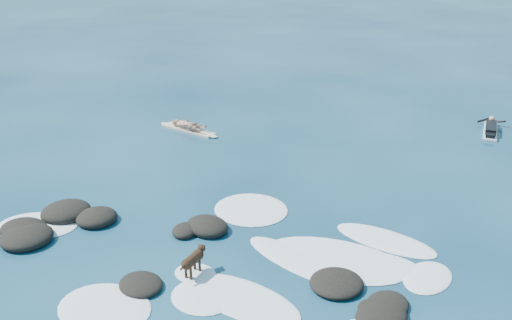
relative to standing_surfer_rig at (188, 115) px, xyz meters
The scene contains 6 objects.
ground 9.41m from the standing_surfer_rig, 51.25° to the right, with size 160.00×160.00×0.00m, color #0A2642.
reef_rocks 10.45m from the standing_surfer_rig, 59.28° to the right, with size 13.95×6.68×0.56m.
breaking_foam 10.90m from the standing_surfer_rig, 45.34° to the right, with size 13.47×7.88×0.12m.
standing_surfer_rig is the anchor object (origin of this frame).
paddling_surfer_rig 12.65m from the standing_surfer_rig, 27.33° to the left, with size 1.15×2.58×0.45m.
dog 10.59m from the standing_surfer_rig, 55.04° to the right, with size 0.29×1.12×0.71m.
Camera 1 is at (7.18, -11.25, 8.21)m, focal length 40.00 mm.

